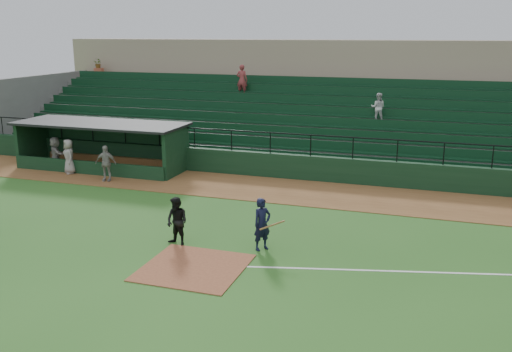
% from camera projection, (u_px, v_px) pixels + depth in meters
% --- Properties ---
extents(ground, '(90.00, 90.00, 0.00)m').
position_uv_depth(ground, '(207.00, 256.00, 17.89)').
color(ground, '#285B1D').
rests_on(ground, ground).
extents(warning_track, '(40.00, 4.00, 0.03)m').
position_uv_depth(warning_track, '(277.00, 190.00, 25.24)').
color(warning_track, brown).
rests_on(warning_track, ground).
extents(home_plate_dirt, '(3.00, 3.00, 0.03)m').
position_uv_depth(home_plate_dirt, '(194.00, 267.00, 16.97)').
color(home_plate_dirt, brown).
rests_on(home_plate_dirt, ground).
extents(foul_line, '(17.49, 4.44, 0.01)m').
position_uv_depth(foul_line, '(473.00, 274.00, 16.55)').
color(foul_line, white).
rests_on(foul_line, ground).
extents(stadium_structure, '(38.00, 13.08, 6.40)m').
position_uv_depth(stadium_structure, '(318.00, 114.00, 32.44)').
color(stadium_structure, black).
rests_on(stadium_structure, ground).
extents(dugout, '(8.90, 3.20, 2.42)m').
position_uv_depth(dugout, '(106.00, 142.00, 29.31)').
color(dugout, black).
rests_on(dugout, ground).
extents(batter_at_plate, '(1.16, 0.76, 1.75)m').
position_uv_depth(batter_at_plate, '(262.00, 224.00, 18.19)').
color(batter_at_plate, black).
rests_on(batter_at_plate, ground).
extents(umpire, '(0.93, 0.81, 1.64)m').
position_uv_depth(umpire, '(177.00, 222.00, 18.60)').
color(umpire, black).
rests_on(umpire, ground).
extents(dugout_player_a, '(1.07, 0.63, 1.71)m').
position_uv_depth(dugout_player_a, '(106.00, 163.00, 26.55)').
color(dugout_player_a, gray).
rests_on(dugout_player_a, warning_track).
extents(dugout_player_b, '(1.00, 0.96, 1.73)m').
position_uv_depth(dugout_player_b, '(69.00, 156.00, 27.93)').
color(dugout_player_b, gray).
rests_on(dugout_player_b, warning_track).
extents(dugout_player_c, '(1.53, 1.40, 1.70)m').
position_uv_depth(dugout_player_c, '(56.00, 153.00, 28.70)').
color(dugout_player_c, gray).
rests_on(dugout_player_c, warning_track).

